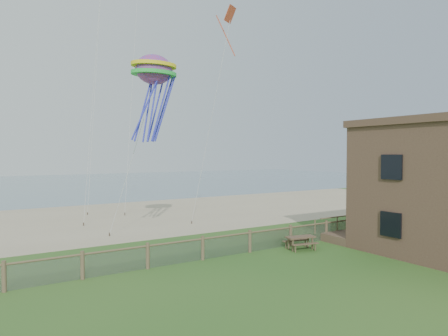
{
  "coord_description": "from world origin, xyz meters",
  "views": [
    {
      "loc": [
        -12.96,
        -11.85,
        5.47
      ],
      "look_at": [
        -0.44,
        8.0,
        4.65
      ],
      "focal_mm": 32.0,
      "sensor_mm": 36.0,
      "label": 1
    }
  ],
  "objects": [
    {
      "name": "kite_red",
      "position": [
        2.45,
        11.78,
        14.42
      ],
      "size": [
        1.89,
        2.15,
        2.85
      ],
      "primitive_type": null,
      "rotation": [
        0.44,
        0.0,
        0.52
      ],
      "color": "#BF4321"
    },
    {
      "name": "ocean",
      "position": [
        0.0,
        66.0,
        0.0
      ],
      "size": [
        160.0,
        68.0,
        0.02
      ],
      "primitive_type": "cube",
      "color": "slate",
      "rests_on": "ground"
    },
    {
      "name": "sand_beach",
      "position": [
        0.0,
        22.0,
        0.0
      ],
      "size": [
        72.0,
        20.0,
        0.02
      ],
      "primitive_type": "cube",
      "color": "tan",
      "rests_on": "ground"
    },
    {
      "name": "ground",
      "position": [
        0.0,
        0.0,
        0.0
      ],
      "size": [
        160.0,
        160.0,
        0.0
      ],
      "primitive_type": "plane",
      "color": "#24561D",
      "rests_on": "ground"
    },
    {
      "name": "octopus_kite",
      "position": [
        -3.36,
        11.49,
        9.16
      ],
      "size": [
        3.46,
        2.96,
        6.0
      ],
      "primitive_type": null,
      "rotation": [
        0.0,
        0.0,
        0.36
      ],
      "color": "red"
    },
    {
      "name": "chainlink_fence",
      "position": [
        0.0,
        6.0,
        0.55
      ],
      "size": [
        36.2,
        0.2,
        1.25
      ],
      "primitive_type": null,
      "color": "brown",
      "rests_on": "ground"
    },
    {
      "name": "motel_deck",
      "position": [
        13.0,
        5.0,
        0.25
      ],
      "size": [
        15.0,
        2.0,
        0.5
      ],
      "primitive_type": "cube",
      "color": "brown",
      "rests_on": "ground"
    },
    {
      "name": "picnic_table",
      "position": [
        2.86,
        5.0,
        0.35
      ],
      "size": [
        1.88,
        1.55,
        0.7
      ],
      "primitive_type": null,
      "rotation": [
        0.0,
        0.0,
        -0.19
      ],
      "color": "brown",
      "rests_on": "ground"
    }
  ]
}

